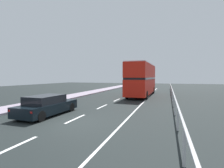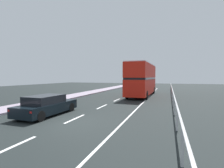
{
  "view_description": "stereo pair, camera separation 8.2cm",
  "coord_description": "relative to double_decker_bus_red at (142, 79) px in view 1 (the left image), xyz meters",
  "views": [
    {
      "loc": [
        5.44,
        -8.56,
        2.62
      ],
      "look_at": [
        -0.3,
        9.0,
        1.83
      ],
      "focal_mm": 27.48,
      "sensor_mm": 36.0,
      "label": 1
    },
    {
      "loc": [
        5.52,
        -8.54,
        2.62
      ],
      "look_at": [
        -0.3,
        9.0,
        1.83
      ],
      "focal_mm": 27.48,
      "sensor_mm": 36.0,
      "label": 2
    }
  ],
  "objects": [
    {
      "name": "bridge_side_railing",
      "position": [
        3.87,
        -6.03,
        -1.38
      ],
      "size": [
        0.1,
        42.0,
        1.19
      ],
      "color": "#B8B7BA",
      "rests_on": "ground"
    },
    {
      "name": "double_decker_bus_red",
      "position": [
        0.0,
        0.0,
        0.0
      ],
      "size": [
        2.77,
        10.74,
        4.37
      ],
      "rotation": [
        0.0,
        0.0,
        -0.03
      ],
      "color": "red",
      "rests_on": "ground"
    },
    {
      "name": "lane_paint_markings",
      "position": [
        -0.23,
        -6.61,
        -2.33
      ],
      "size": [
        3.21,
        46.0,
        0.01
      ],
      "color": "silver",
      "rests_on": "ground"
    },
    {
      "name": "ground_plane",
      "position": [
        -2.06,
        -15.03,
        -2.39
      ],
      "size": [
        75.52,
        120.0,
        0.1
      ],
      "primitive_type": "cube",
      "color": "black"
    },
    {
      "name": "hatchback_car_near",
      "position": [
        -4.42,
        -13.95,
        -1.68
      ],
      "size": [
        1.95,
        4.63,
        1.36
      ],
      "rotation": [
        0.0,
        0.0,
        -0.02
      ],
      "color": "black",
      "rests_on": "ground"
    }
  ]
}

